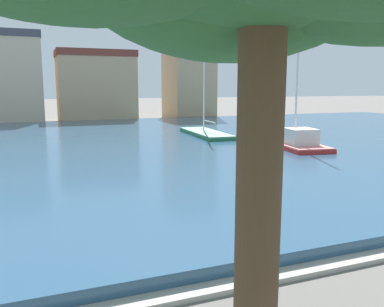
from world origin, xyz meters
TOP-DOWN VIEW (x-y plane):
  - harbor_water at (0.00, 27.93)m, footprint 87.63×40.51m
  - quay_edge_coping at (0.00, 7.43)m, footprint 87.63×0.50m
  - sailboat_green at (9.35, 30.20)m, footprint 2.66×8.68m
  - sailboat_red at (11.96, 21.50)m, footprint 3.20×6.11m
  - townhouse_corner_house at (-6.12, 50.28)m, footprint 8.44×5.51m
  - townhouse_tall_gabled at (4.12, 50.57)m, footprint 9.09×5.78m
  - townhouse_wide_warehouse at (16.44, 51.57)m, footprint 5.61×6.66m

SIDE VIEW (x-z plane):
  - quay_edge_coping at x=0.00m, z-range 0.00..0.12m
  - harbor_water at x=0.00m, z-range 0.00..0.43m
  - sailboat_green at x=9.35m, z-range -4.39..5.20m
  - sailboat_red at x=11.96m, z-range -3.64..4.77m
  - townhouse_tall_gabled at x=4.12m, z-range 0.01..8.49m
  - townhouse_corner_house at x=-6.12m, z-range 0.01..10.25m
  - townhouse_wide_warehouse at x=16.44m, z-range 0.02..13.00m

